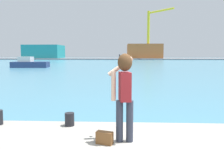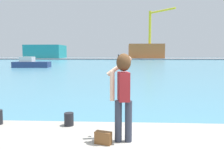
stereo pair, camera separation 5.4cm
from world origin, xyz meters
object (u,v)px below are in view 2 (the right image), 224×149
(warehouse_left, at_px, (46,52))
(person_photographer, at_px, (123,88))
(handbag, at_px, (103,138))
(warehouse_right, at_px, (145,51))
(boat_moored, at_px, (31,64))
(port_crane, at_px, (153,29))
(harbor_bollard, at_px, (69,119))

(warehouse_left, bearing_deg, person_photographer, -69.62)
(person_photographer, distance_m, warehouse_left, 95.95)
(handbag, height_order, warehouse_right, warehouse_right)
(boat_moored, bearing_deg, warehouse_right, 63.46)
(boat_moored, xyz_separation_m, port_crane, (26.72, 52.45, 11.19))
(handbag, height_order, port_crane, port_crane)
(handbag, height_order, boat_moored, boat_moored)
(person_photographer, relative_size, boat_moored, 0.29)
(handbag, relative_size, boat_moored, 0.05)
(boat_moored, bearing_deg, handbag, -68.74)
(warehouse_left, distance_m, port_crane, 45.79)
(warehouse_left, height_order, port_crane, port_crane)
(handbag, bearing_deg, person_photographer, 21.39)
(harbor_bollard, bearing_deg, warehouse_right, 83.35)
(harbor_bollard, bearing_deg, port_crane, 81.47)
(warehouse_right, bearing_deg, boat_moored, -112.74)
(boat_moored, relative_size, port_crane, 0.32)
(handbag, bearing_deg, boat_moored, 115.06)
(boat_moored, height_order, warehouse_right, warehouse_right)
(person_photographer, height_order, harbor_bollard, person_photographer)
(warehouse_left, height_order, warehouse_right, warehouse_right)
(boat_moored, bearing_deg, port_crane, 59.20)
(warehouse_left, bearing_deg, boat_moored, -72.76)
(handbag, xyz_separation_m, port_crane, (11.62, 84.73, 11.19))
(person_photographer, xyz_separation_m, port_crane, (11.25, 84.58, 10.25))
(handbag, xyz_separation_m, warehouse_right, (9.58, 91.15, 2.76))
(harbor_bollard, xyz_separation_m, warehouse_right, (10.51, 90.09, 2.72))
(handbag, distance_m, warehouse_right, 91.69)
(person_photographer, xyz_separation_m, warehouse_left, (-33.41, 89.93, 1.65))
(warehouse_left, xyz_separation_m, port_crane, (44.66, -5.35, 8.60))
(port_crane, bearing_deg, warehouse_right, 107.68)
(person_photographer, height_order, warehouse_right, warehouse_right)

